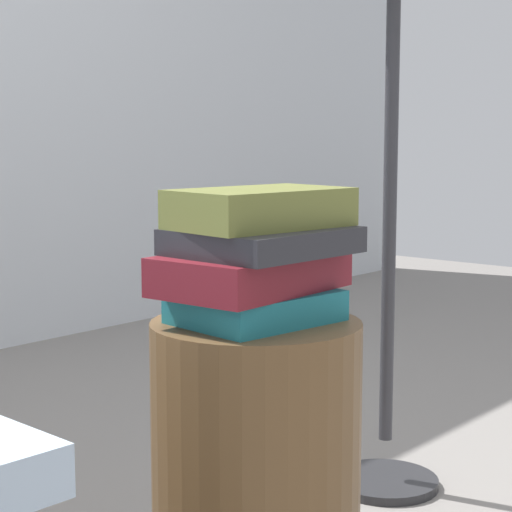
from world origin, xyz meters
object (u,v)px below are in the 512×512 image
Objects in this scene: book_maroon at (251,272)px; book_charcoal at (262,241)px; book_olive at (261,208)px; side_table at (256,480)px; book_teal at (259,307)px.

book_maroon is 0.05m from book_charcoal.
side_table is at bearing -174.14° from book_olive.
book_charcoal is at bearing -71.80° from book_maroon.
book_charcoal is (0.00, -0.00, 0.10)m from book_teal.
book_olive is at bearing -1.38° from side_table.
book_maroon is at bearing 112.77° from book_charcoal.
book_charcoal is at bearing -21.78° from book_teal.
book_teal is 0.85× the size of book_olive.
side_table is 0.33m from book_maroon.
book_teal is 0.79× the size of book_maroon.
book_olive reaches higher than side_table.
side_table is at bearing 131.95° from book_charcoal.
book_charcoal reaches higher than side_table.
book_maroon reaches higher than side_table.
book_maroon is 1.09× the size of book_olive.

